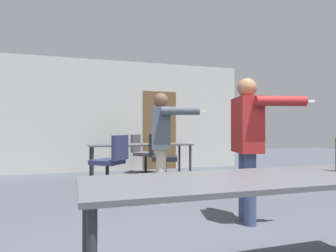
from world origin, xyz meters
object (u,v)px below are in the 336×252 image
at_px(person_far_watching, 248,136).
at_px(drink_cup, 127,141).
at_px(person_center_tall, 162,137).
at_px(office_chair_far_right, 161,161).
at_px(office_chair_near_pushed, 111,164).
at_px(office_chair_side_rolled, 143,155).

bearing_deg(person_far_watching, drink_cup, -152.14).
bearing_deg(person_center_tall, office_chair_far_right, 179.54).
bearing_deg(office_chair_near_pushed, drink_cup, 18.02).
relative_size(person_far_watching, drink_cup, 17.57).
bearing_deg(drink_cup, office_chair_far_right, -55.61).
relative_size(office_chair_side_rolled, drink_cup, 9.90).
distance_m(person_center_tall, office_chair_far_right, 1.39).
relative_size(office_chair_far_right, office_chair_side_rolled, 1.04).
height_order(person_far_watching, office_chair_near_pushed, person_far_watching).
bearing_deg(drink_cup, office_chair_near_pushed, -112.84).
relative_size(office_chair_near_pushed, office_chair_far_right, 0.99).
xyz_separation_m(office_chair_far_right, drink_cup, (-0.53, 0.77, 0.34)).
bearing_deg(office_chair_side_rolled, person_center_tall, 30.32).
xyz_separation_m(office_chair_near_pushed, drink_cup, (0.45, 1.06, 0.34)).
height_order(office_chair_near_pushed, office_chair_far_right, office_chair_far_right).
distance_m(person_center_tall, office_chair_side_rolled, 2.86).
relative_size(person_far_watching, office_chair_side_rolled, 1.78).
distance_m(office_chair_near_pushed, office_chair_far_right, 1.01).
xyz_separation_m(office_chair_far_right, office_chair_side_rolled, (-0.01, 1.54, -0.03)).
distance_m(person_far_watching, person_center_tall, 1.40).
distance_m(office_chair_far_right, drink_cup, 0.99).
bearing_deg(person_far_watching, office_chair_near_pushed, -136.39).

